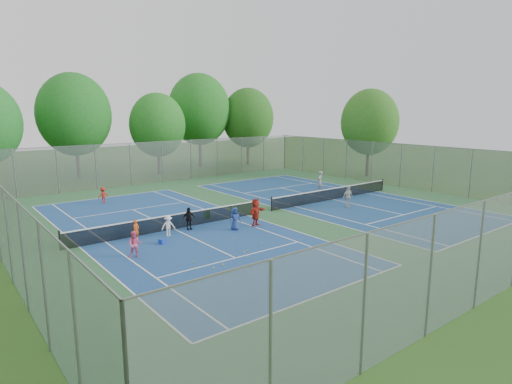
% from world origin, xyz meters
% --- Properties ---
extents(ground, '(120.00, 120.00, 0.00)m').
position_xyz_m(ground, '(0.00, 0.00, 0.00)').
color(ground, '#285119').
rests_on(ground, ground).
extents(court_pad, '(32.00, 32.00, 0.01)m').
position_xyz_m(court_pad, '(0.00, 0.00, 0.01)').
color(court_pad, '#2D6037').
rests_on(court_pad, ground).
extents(court_left, '(10.97, 23.77, 0.01)m').
position_xyz_m(court_left, '(-7.00, 0.00, 0.02)').
color(court_left, navy).
rests_on(court_left, court_pad).
extents(court_right, '(10.97, 23.77, 0.01)m').
position_xyz_m(court_right, '(7.00, 0.00, 0.02)').
color(court_right, navy).
rests_on(court_right, court_pad).
extents(net_left, '(12.87, 0.10, 0.91)m').
position_xyz_m(net_left, '(-7.00, 0.00, 0.46)').
color(net_left, black).
rests_on(net_left, ground).
extents(net_right, '(12.87, 0.10, 0.91)m').
position_xyz_m(net_right, '(7.00, 0.00, 0.46)').
color(net_right, black).
rests_on(net_right, ground).
extents(fence_north, '(32.00, 0.10, 4.00)m').
position_xyz_m(fence_north, '(0.00, 16.00, 2.00)').
color(fence_north, gray).
rests_on(fence_north, ground).
extents(fence_east, '(0.10, 32.00, 4.00)m').
position_xyz_m(fence_east, '(16.00, 0.00, 2.00)').
color(fence_east, gray).
rests_on(fence_east, ground).
extents(tree_nl, '(7.20, 7.20, 10.69)m').
position_xyz_m(tree_nl, '(-6.00, 23.00, 6.54)').
color(tree_nl, '#443326').
rests_on(tree_nl, ground).
extents(tree_nc, '(6.00, 6.00, 8.85)m').
position_xyz_m(tree_nc, '(2.00, 21.00, 5.39)').
color(tree_nc, '#443326').
rests_on(tree_nc, ground).
extents(tree_nr, '(7.60, 7.60, 11.42)m').
position_xyz_m(tree_nr, '(9.00, 24.00, 7.04)').
color(tree_nr, '#443326').
rests_on(tree_nr, ground).
extents(tree_ne, '(6.60, 6.60, 9.77)m').
position_xyz_m(tree_ne, '(15.00, 22.00, 5.97)').
color(tree_ne, '#443326').
rests_on(tree_ne, ground).
extents(tree_side_e, '(6.00, 6.00, 9.20)m').
position_xyz_m(tree_side_e, '(19.00, 6.00, 5.74)').
color(tree_side_e, '#443326').
rests_on(tree_side_e, ground).
extents(ball_crate, '(0.40, 0.40, 0.27)m').
position_xyz_m(ball_crate, '(-8.79, -2.15, 0.14)').
color(ball_crate, '#1738AC').
rests_on(ball_crate, ground).
extents(ball_hopper, '(0.35, 0.35, 0.59)m').
position_xyz_m(ball_hopper, '(-4.04, 1.04, 0.29)').
color(ball_hopper, green).
rests_on(ball_hopper, ground).
extents(student_a, '(0.49, 0.42, 1.13)m').
position_xyz_m(student_a, '(-9.60, -0.60, 0.57)').
color(student_a, '#DB5114').
rests_on(student_a, ground).
extents(student_b, '(0.80, 0.75, 1.33)m').
position_xyz_m(student_b, '(-10.77, -3.32, 0.66)').
color(student_b, '#EC5B88').
rests_on(student_b, ground).
extents(student_c, '(0.86, 0.62, 1.20)m').
position_xyz_m(student_c, '(-7.87, -1.04, 0.60)').
color(student_c, white).
rests_on(student_c, ground).
extents(student_d, '(0.81, 0.36, 1.37)m').
position_xyz_m(student_d, '(-6.32, -0.60, 0.68)').
color(student_d, black).
rests_on(student_d, ground).
extents(student_e, '(0.77, 0.60, 1.39)m').
position_xyz_m(student_e, '(-4.19, -2.36, 0.70)').
color(student_e, navy).
rests_on(student_e, ground).
extents(student_f, '(1.67, 1.07, 1.72)m').
position_xyz_m(student_f, '(-2.65, -2.40, 0.86)').
color(student_f, '#AB2618').
rests_on(student_f, ground).
extents(child_far_baseline, '(0.87, 0.61, 1.23)m').
position_xyz_m(child_far_baseline, '(-7.89, 9.93, 0.62)').
color(child_far_baseline, '#AA1C18').
rests_on(child_far_baseline, ground).
extents(instructor, '(0.80, 0.68, 1.87)m').
position_xyz_m(instructor, '(8.35, 2.79, 0.93)').
color(instructor, gray).
rests_on(instructor, ground).
extents(teen_court_b, '(0.94, 0.44, 1.57)m').
position_xyz_m(teen_court_b, '(5.82, -2.48, 0.79)').
color(teen_court_b, silver).
rests_on(teen_court_b, ground).
extents(tennis_ball_0, '(0.07, 0.07, 0.07)m').
position_xyz_m(tennis_ball_0, '(-8.02, -6.85, 0.03)').
color(tennis_ball_0, yellow).
rests_on(tennis_ball_0, ground).
extents(tennis_ball_1, '(0.07, 0.07, 0.07)m').
position_xyz_m(tennis_ball_1, '(-7.08, -5.61, 0.03)').
color(tennis_ball_1, '#C5F037').
rests_on(tennis_ball_1, ground).
extents(tennis_ball_2, '(0.07, 0.07, 0.07)m').
position_xyz_m(tennis_ball_2, '(-8.58, -6.92, 0.03)').
color(tennis_ball_2, yellow).
rests_on(tennis_ball_2, ground).
extents(tennis_ball_3, '(0.07, 0.07, 0.07)m').
position_xyz_m(tennis_ball_3, '(-9.26, -6.54, 0.03)').
color(tennis_ball_3, '#A9CD2F').
rests_on(tennis_ball_3, ground).
extents(tennis_ball_4, '(0.07, 0.07, 0.07)m').
position_xyz_m(tennis_ball_4, '(-8.90, -5.67, 0.03)').
color(tennis_ball_4, '#BBCF30').
rests_on(tennis_ball_4, ground).
extents(tennis_ball_5, '(0.07, 0.07, 0.07)m').
position_xyz_m(tennis_ball_5, '(-5.94, -5.93, 0.03)').
color(tennis_ball_5, '#B6C72E').
rests_on(tennis_ball_5, ground).
extents(tennis_ball_6, '(0.07, 0.07, 0.07)m').
position_xyz_m(tennis_ball_6, '(-6.45, -6.66, 0.03)').
color(tennis_ball_6, '#B5C62E').
rests_on(tennis_ball_6, ground).
extents(tennis_ball_7, '(0.07, 0.07, 0.07)m').
position_xyz_m(tennis_ball_7, '(-4.58, -5.40, 0.03)').
color(tennis_ball_7, '#CDEA36').
rests_on(tennis_ball_7, ground).
extents(tennis_ball_8, '(0.07, 0.07, 0.07)m').
position_xyz_m(tennis_ball_8, '(-6.22, -6.03, 0.03)').
color(tennis_ball_8, '#CDD331').
rests_on(tennis_ball_8, ground).
extents(tennis_ball_9, '(0.07, 0.07, 0.07)m').
position_xyz_m(tennis_ball_9, '(-5.30, -3.85, 0.03)').
color(tennis_ball_9, yellow).
rests_on(tennis_ball_9, ground).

